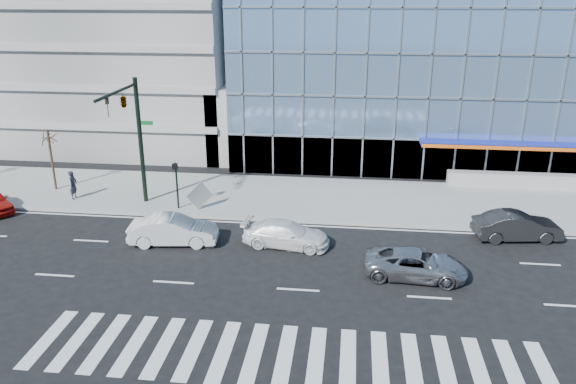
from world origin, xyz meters
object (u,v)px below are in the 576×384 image
object	(u,v)px
silver_suv	(416,264)
pedestrian	(73,185)
white_suv	(286,234)
white_sedan	(173,230)
dark_sedan	(517,226)
traffic_signal	(129,115)
ped_signal_post	(176,178)
tilted_panel	(200,195)
street_tree_near	(48,138)

from	to	relation	value
silver_suv	pedestrian	world-z (taller)	pedestrian
white_suv	silver_suv	bearing A→B (deg)	-106.01
white_suv	white_sedan	world-z (taller)	white_sedan
dark_sedan	pedestrian	distance (m)	27.51
traffic_signal	ped_signal_post	xyz separation A→B (m)	(2.50, 0.37, -4.02)
white_sedan	tilted_panel	size ratio (longest dim) A/B	3.69
white_suv	dark_sedan	size ratio (longest dim) A/B	1.00
traffic_signal	street_tree_near	xyz separation A→B (m)	(-7.00, 2.93, -2.39)
street_tree_near	silver_suv	xyz separation A→B (m)	(23.53, -9.60, -3.10)
ped_signal_post	traffic_signal	bearing A→B (deg)	-171.48
traffic_signal	ped_signal_post	world-z (taller)	traffic_signal
white_sedan	white_suv	bearing A→B (deg)	-92.55
silver_suv	tilted_panel	xyz separation A→B (m)	(-12.62, 7.10, 0.38)
street_tree_near	white_sedan	xyz separation A→B (m)	(10.71, -7.27, -2.99)
traffic_signal	white_sedan	distance (m)	7.84
ped_signal_post	white_sedan	bearing A→B (deg)	-75.57
ped_signal_post	white_suv	size ratio (longest dim) A/B	0.63
street_tree_near	tilted_panel	xyz separation A→B (m)	(10.91, -2.50, -2.72)
street_tree_near	white_suv	size ratio (longest dim) A/B	0.89
pedestrian	white_suv	bearing A→B (deg)	-108.53
dark_sedan	pedestrian	xyz separation A→B (m)	(-27.35, 2.88, 0.31)
white_sedan	tilted_panel	xyz separation A→B (m)	(0.20, 4.77, 0.27)
traffic_signal	silver_suv	xyz separation A→B (m)	(16.53, -6.67, -5.48)
white_suv	tilted_panel	size ratio (longest dim) A/B	3.64
street_tree_near	white_suv	world-z (taller)	street_tree_near
ped_signal_post	pedestrian	distance (m)	7.46
street_tree_near	dark_sedan	size ratio (longest dim) A/B	0.89
street_tree_near	pedestrian	size ratio (longest dim) A/B	2.25
white_sedan	tilted_panel	world-z (taller)	tilted_panel
white_sedan	traffic_signal	bearing A→B (deg)	33.81
street_tree_near	pedestrian	bearing A→B (deg)	-36.63
ped_signal_post	tilted_panel	xyz separation A→B (m)	(1.41, 0.06, -1.08)
dark_sedan	pedestrian	size ratio (longest dim) A/B	2.52
street_tree_near	tilted_panel	world-z (taller)	street_tree_near
street_tree_near	silver_suv	size ratio (longest dim) A/B	0.86
white_sedan	dark_sedan	distance (m)	19.02
street_tree_near	white_sedan	size ratio (longest dim) A/B	0.88
dark_sedan	pedestrian	bearing A→B (deg)	76.22
silver_suv	white_sedan	world-z (taller)	white_sedan
dark_sedan	tilted_panel	xyz separation A→B (m)	(-18.62, 2.00, 0.28)
ped_signal_post	street_tree_near	world-z (taller)	street_tree_near
street_tree_near	ped_signal_post	bearing A→B (deg)	-15.06
ped_signal_post	dark_sedan	xyz separation A→B (m)	(20.03, -1.94, -1.36)
pedestrian	street_tree_near	bearing A→B (deg)	54.35
white_suv	street_tree_near	bearing A→B (deg)	74.56
ped_signal_post	silver_suv	distance (m)	15.77
silver_suv	white_suv	size ratio (longest dim) A/B	1.04
street_tree_near	pedestrian	xyz separation A→B (m)	(2.18, -1.62, -2.69)
traffic_signal	ped_signal_post	distance (m)	4.75
ped_signal_post	pedestrian	bearing A→B (deg)	172.71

